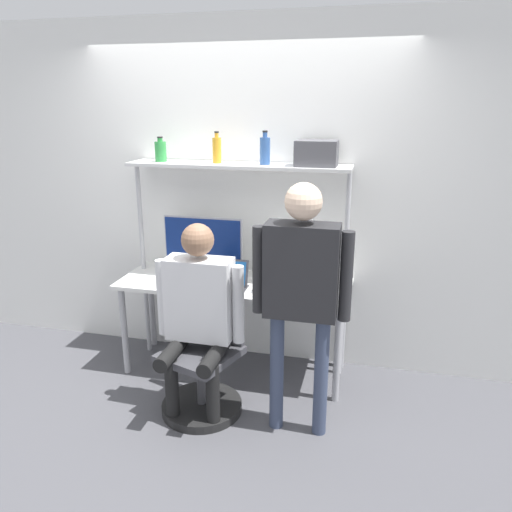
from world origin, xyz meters
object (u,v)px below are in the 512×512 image
laptop (228,280)px  office_chair (205,372)px  person_seated (198,306)px  bottle_green (161,151)px  bottle_blue (265,150)px  storage_box (317,153)px  person_standing (301,280)px  bottle_amber (217,150)px  cell_phone (257,289)px  monitor (203,242)px

laptop → office_chair: bearing=-95.8°
office_chair → person_seated: person_seated is taller
laptop → bottle_green: size_ratio=1.57×
bottle_blue → storage_box: bearing=-0.0°
laptop → person_standing: 0.85m
storage_box → laptop: bearing=-156.1°
person_standing → bottle_amber: 1.30m
cell_phone → person_standing: bearing=-52.9°
bottle_amber → bottle_blue: size_ratio=0.96×
laptop → person_seated: 0.49m
office_chair → bottle_blue: bearing=69.5°
monitor → person_standing: size_ratio=0.39×
laptop → office_chair: 0.69m
monitor → person_seated: (0.22, -0.73, -0.22)m
person_seated → bottle_amber: 1.21m
monitor → cell_phone: size_ratio=4.27×
person_standing → bottle_amber: size_ratio=7.05×
person_standing → storage_box: (-0.03, 0.79, 0.68)m
laptop → person_seated: bearing=-96.8°
cell_phone → person_standing: person_standing is taller
bottle_blue → storage_box: 0.38m
person_seated → bottle_blue: bottle_blue is taller
bottle_blue → monitor: bearing=-177.9°
monitor → person_standing: person_standing is taller
monitor → bottle_amber: 0.73m
person_seated → storage_box: size_ratio=4.54×
laptop → office_chair: laptop is taller
cell_phone → bottle_amber: (-0.37, 0.26, 0.98)m
bottle_amber → storage_box: bearing=-0.0°
bottle_blue → person_standing: bearing=-62.7°
storage_box → monitor: bearing=-178.8°
office_chair → person_standing: (0.67, -0.08, 0.77)m
person_seated → person_standing: size_ratio=0.82×
person_standing → bottle_green: bottle_green is taller
laptop → storage_box: (0.60, 0.26, 0.92)m
laptop → person_standing: (0.63, -0.52, 0.24)m
person_seated → storage_box: 1.36m
person_seated → bottle_amber: size_ratio=5.77×
bottle_amber → storage_box: size_ratio=0.79×
laptop → storage_box: storage_box is taller
monitor → laptop: (0.28, -0.25, -0.21)m
person_standing → bottle_blue: 1.12m
office_chair → storage_box: storage_box is taller
laptop → bottle_blue: size_ratio=1.21×
bottle_blue → laptop: bearing=-129.6°
office_chair → bottle_green: size_ratio=4.89×
person_seated → laptop: bearing=83.2°
person_seated → person_standing: (0.68, -0.04, 0.26)m
monitor → bottle_green: bearing=176.8°
laptop → bottle_amber: bottle_amber is taller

